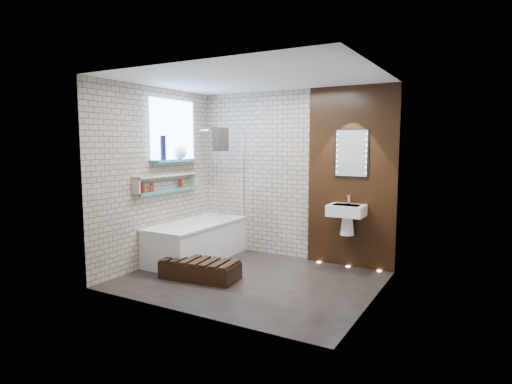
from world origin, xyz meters
The scene contains 15 objects.
ground centered at (0.00, 0.00, 0.00)m, with size 3.20×3.20×0.00m, color black.
room_shell centered at (0.00, 0.00, 1.30)m, with size 3.24×3.20×2.60m.
walnut_panel centered at (0.95, 1.27, 1.30)m, with size 1.30×0.06×2.60m, color black.
clerestory_window centered at (-1.57, 0.35, 1.90)m, with size 0.18×1.00×0.94m.
display_niche centered at (-1.53, 0.15, 1.20)m, with size 0.14×1.30×0.26m.
bathtub centered at (-1.22, 0.45, 0.29)m, with size 0.79×1.74×0.70m.
bath_screen centered at (-0.87, 0.89, 1.28)m, with size 0.01×0.78×1.40m, color white.
towel centered at (-0.87, 0.61, 1.85)m, with size 0.11×0.27×0.36m, color #292321.
shower_head centered at (-1.30, 0.95, 2.00)m, with size 0.18×0.18×0.02m, color silver.
washbasin centered at (0.95, 1.07, 0.79)m, with size 0.50×0.36×0.58m.
led_mirror centered at (0.95, 1.23, 1.65)m, with size 0.50×0.02×0.70m.
walnut_step centered at (-0.60, -0.30, 0.11)m, with size 1.03×0.46×0.23m, color black.
niche_bottles centered at (-1.53, -0.06, 1.17)m, with size 0.06×0.89×0.15m.
sill_vases centered at (-1.50, 0.34, 1.67)m, with size 0.20×0.52×0.35m.
floor_uplights centered at (0.95, 1.20, 0.01)m, with size 0.96×0.06×0.01m.
Camera 1 is at (2.74, -4.69, 1.80)m, focal length 29.73 mm.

